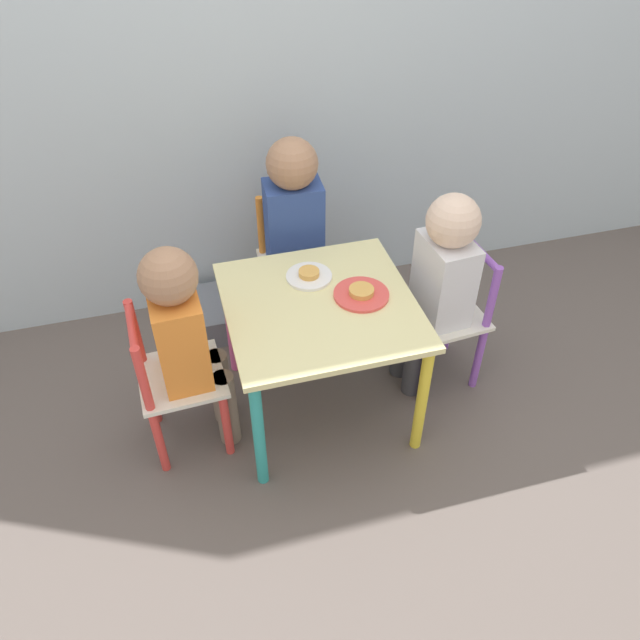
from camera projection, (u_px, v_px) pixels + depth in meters
The scene contains 11 objects.
ground_plane at pixel (320, 404), 2.24m from camera, with size 6.00×6.00×0.00m, color #5B514C.
kids_table at pixel (320, 320), 1.97m from camera, with size 0.59×0.59×0.47m.
chair_orange at pixel (293, 267), 2.41m from camera, with size 0.27×0.27×0.54m.
chair_purple at pixel (448, 318), 2.18m from camera, with size 0.28×0.28×0.54m.
chair_red at pixel (175, 383), 1.95m from camera, with size 0.27×0.27×0.54m.
child_back at pixel (295, 224), 2.22m from camera, with size 0.21×0.23×0.81m.
child_right at pixel (440, 276), 2.04m from camera, with size 0.22×0.21×0.76m.
child_left at pixel (186, 334), 1.84m from camera, with size 0.22×0.21×0.76m.
plate_back at pixel (309, 275), 2.02m from camera, with size 0.15×0.15×0.03m.
plate_right at pixel (361, 294), 1.95m from camera, with size 0.18×0.18×0.03m.
storage_bin at pixel (221, 313), 2.52m from camera, with size 0.25×0.28×0.12m.
Camera 1 is at (-0.40, -1.44, 1.70)m, focal length 35.00 mm.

